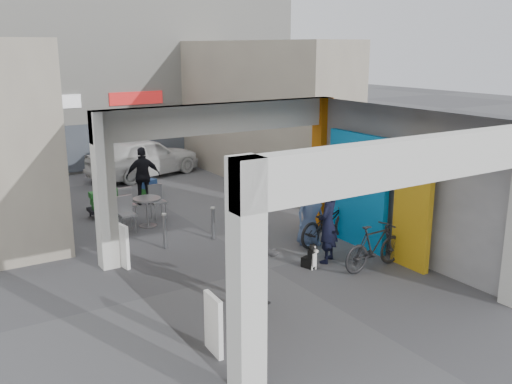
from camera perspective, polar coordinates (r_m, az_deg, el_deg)
ground at (r=12.87m, az=1.35°, el=-7.62°), size 90.00×90.00×0.00m
arcade_canopy at (r=11.85m, az=5.79°, el=2.04°), size 6.40×6.45×6.40m
far_building at (r=24.84m, az=-17.01°, el=11.91°), size 18.00×4.08×8.00m
plaza_bldg_right at (r=20.80m, az=0.40°, el=8.02°), size 2.00×9.00×5.00m
bollard_left at (r=14.08m, az=-9.11°, el=-3.92°), size 0.09×0.09×0.88m
bollard_center at (r=14.62m, az=-4.31°, el=-3.16°), size 0.09×0.09×0.84m
bollard_right at (r=15.55m, az=0.76°, el=-1.99°), size 0.09×0.09×0.86m
advert_board_near at (r=9.39m, az=-4.25°, el=-13.04°), size 0.12×0.55×1.00m
advert_board_far at (r=13.13m, az=-13.28°, el=-5.19°), size 0.18×0.56×1.00m
cafe_set at (r=16.16m, az=-11.60°, el=-1.99°), size 1.59×1.29×0.96m
produce_stand at (r=17.14m, az=-14.61°, el=-1.41°), size 1.10×0.60×0.72m
crate_stack at (r=19.10m, az=-10.66°, el=0.41°), size 0.56×0.51×0.56m
border_collie at (r=12.84m, az=5.52°, el=-6.60°), size 0.22×0.43×0.60m
man_with_dog at (r=13.05m, az=7.21°, el=-3.21°), size 0.79×0.72×1.80m
man_back_turned at (r=10.72m, az=0.24°, el=-6.93°), size 0.96×0.78×1.85m
man_elderly at (r=14.12m, az=5.42°, el=-2.08°), size 0.85×0.59×1.66m
man_crates at (r=18.03m, az=-11.21°, el=1.59°), size 1.12×0.64×1.80m
bicycle_front at (r=14.43m, az=7.12°, el=-3.02°), size 2.11×1.14×1.05m
bicycle_rear at (r=12.92m, az=11.77°, el=-5.36°), size 1.76×0.57×1.05m
white_van at (r=21.94m, az=-11.15°, el=3.46°), size 4.72×2.90×1.50m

